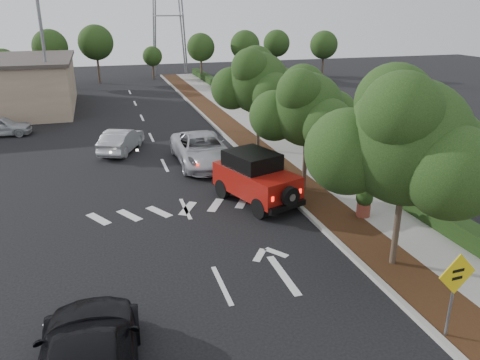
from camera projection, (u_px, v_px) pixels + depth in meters
name	position (u px, v px, depth m)	size (l,w,h in m)	color
ground	(222.00, 285.00, 14.17)	(120.00, 120.00, 0.00)	black
curb	(247.00, 157.00, 26.17)	(0.20, 70.00, 0.15)	#9E9B93
planting_strip	(264.00, 155.00, 26.45)	(1.80, 70.00, 0.12)	black
sidewalk	(295.00, 152.00, 26.96)	(2.00, 70.00, 0.12)	gray
hedge	(317.00, 145.00, 27.23)	(0.80, 70.00, 0.80)	black
transmission_tower	(171.00, 74.00, 58.90)	(7.00, 4.00, 28.00)	slate
street_tree_near	(392.00, 266.00, 15.25)	(3.80, 3.80, 5.92)	black
street_tree_mid	(303.00, 190.00, 21.53)	(3.20, 3.20, 5.32)	black
street_tree_far	(258.00, 151.00, 27.37)	(3.40, 3.40, 5.62)	black
light_pole_a	(53.00, 118.00, 35.75)	(2.00, 0.22, 9.00)	slate
light_pole_b	(51.00, 93.00, 46.25)	(2.00, 0.22, 9.00)	slate
red_jeep	(253.00, 177.00, 19.94)	(3.07, 4.48, 2.20)	black
silver_suv_ahead	(202.00, 149.00, 24.91)	(2.67, 5.79, 1.61)	#B6B7BE
silver_sedan_oncoming	(121.00, 140.00, 27.11)	(1.43, 4.11, 1.35)	#A0A2A8
parked_suv	(1.00, 126.00, 30.48)	(1.52, 3.79, 1.29)	#AAAEB2
speed_hump_sign	(455.00, 284.00, 11.31)	(1.10, 0.11, 2.34)	slate
terracotta_planter	(364.00, 200.00, 18.39)	(0.67, 0.67, 1.17)	brown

